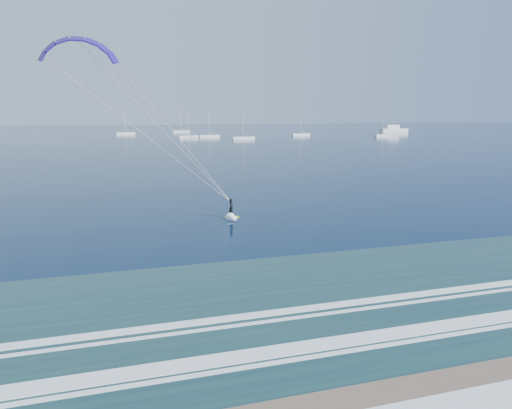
{
  "coord_description": "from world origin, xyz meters",
  "views": [
    {
      "loc": [
        -10.7,
        -12.88,
        10.91
      ],
      "look_at": [
        0.86,
        26.66,
        2.65
      ],
      "focal_mm": 32.0,
      "sensor_mm": 36.0,
      "label": 1
    }
  ],
  "objects_px": {
    "sailboat_2": "(126,133)",
    "sailboat_6": "(383,135)",
    "kitesurfer_rig": "(160,127)",
    "sailboat_8": "(243,138)",
    "motor_yacht": "(393,130)",
    "sailboat_3": "(188,137)",
    "sailboat_5": "(301,134)",
    "sailboat_4": "(181,131)",
    "sailboat_7": "(209,136)"
  },
  "relations": [
    {
      "from": "sailboat_3",
      "to": "sailboat_8",
      "type": "height_order",
      "value": "sailboat_8"
    },
    {
      "from": "sailboat_2",
      "to": "sailboat_6",
      "type": "xyz_separation_m",
      "value": [
        116.71,
        -56.66,
        -0.0
      ]
    },
    {
      "from": "sailboat_6",
      "to": "sailboat_8",
      "type": "bearing_deg",
      "value": -177.0
    },
    {
      "from": "kitesurfer_rig",
      "to": "sailboat_8",
      "type": "bearing_deg",
      "value": 72.28
    },
    {
      "from": "sailboat_3",
      "to": "sailboat_6",
      "type": "relative_size",
      "value": 1.01
    },
    {
      "from": "motor_yacht",
      "to": "sailboat_2",
      "type": "xyz_separation_m",
      "value": [
        -145.73,
        19.96,
        -1.09
      ]
    },
    {
      "from": "kitesurfer_rig",
      "to": "sailboat_8",
      "type": "relative_size",
      "value": 1.48
    },
    {
      "from": "motor_yacht",
      "to": "sailboat_5",
      "type": "distance_m",
      "value": 65.4
    },
    {
      "from": "sailboat_5",
      "to": "sailboat_6",
      "type": "bearing_deg",
      "value": -29.57
    },
    {
      "from": "sailboat_8",
      "to": "sailboat_6",
      "type": "bearing_deg",
      "value": 3.0
    },
    {
      "from": "sailboat_6",
      "to": "kitesurfer_rig",
      "type": "bearing_deg",
      "value": -128.02
    },
    {
      "from": "motor_yacht",
      "to": "sailboat_5",
      "type": "xyz_separation_m",
      "value": [
        -63.03,
        -17.4,
        -1.09
      ]
    },
    {
      "from": "motor_yacht",
      "to": "sailboat_4",
      "type": "xyz_separation_m",
      "value": [
        -114.28,
        41.84,
        -1.08
      ]
    },
    {
      "from": "kitesurfer_rig",
      "to": "motor_yacht",
      "type": "height_order",
      "value": "kitesurfer_rig"
    },
    {
      "from": "motor_yacht",
      "to": "sailboat_4",
      "type": "distance_m",
      "value": 121.71
    },
    {
      "from": "sailboat_5",
      "to": "sailboat_7",
      "type": "bearing_deg",
      "value": -175.49
    },
    {
      "from": "motor_yacht",
      "to": "sailboat_7",
      "type": "xyz_separation_m",
      "value": [
        -109.27,
        -21.04,
        -1.08
      ]
    },
    {
      "from": "sailboat_4",
      "to": "sailboat_5",
      "type": "height_order",
      "value": "sailboat_4"
    },
    {
      "from": "kitesurfer_rig",
      "to": "sailboat_8",
      "type": "distance_m",
      "value": 151.16
    },
    {
      "from": "sailboat_7",
      "to": "sailboat_2",
      "type": "bearing_deg",
      "value": 131.65
    },
    {
      "from": "sailboat_6",
      "to": "sailboat_8",
      "type": "relative_size",
      "value": 0.85
    },
    {
      "from": "sailboat_3",
      "to": "sailboat_5",
      "type": "height_order",
      "value": "sailboat_5"
    },
    {
      "from": "kitesurfer_rig",
      "to": "sailboat_6",
      "type": "height_order",
      "value": "kitesurfer_rig"
    },
    {
      "from": "kitesurfer_rig",
      "to": "sailboat_2",
      "type": "relative_size",
      "value": 1.62
    },
    {
      "from": "sailboat_5",
      "to": "sailboat_6",
      "type": "distance_m",
      "value": 39.11
    },
    {
      "from": "motor_yacht",
      "to": "sailboat_3",
      "type": "height_order",
      "value": "sailboat_3"
    },
    {
      "from": "motor_yacht",
      "to": "kitesurfer_rig",
      "type": "bearing_deg",
      "value": -128.08
    },
    {
      "from": "sailboat_5",
      "to": "sailboat_4",
      "type": "bearing_deg",
      "value": 130.87
    },
    {
      "from": "sailboat_2",
      "to": "sailboat_3",
      "type": "distance_m",
      "value": 50.39
    },
    {
      "from": "motor_yacht",
      "to": "sailboat_3",
      "type": "bearing_deg",
      "value": -169.16
    },
    {
      "from": "sailboat_4",
      "to": "sailboat_5",
      "type": "xyz_separation_m",
      "value": [
        51.25,
        -59.24,
        -0.01
      ]
    },
    {
      "from": "sailboat_4",
      "to": "sailboat_6",
      "type": "height_order",
      "value": "sailboat_4"
    },
    {
      "from": "kitesurfer_rig",
      "to": "sailboat_4",
      "type": "height_order",
      "value": "kitesurfer_rig"
    },
    {
      "from": "motor_yacht",
      "to": "sailboat_3",
      "type": "xyz_separation_m",
      "value": [
        -119.08,
        -22.8,
        -1.09
      ]
    },
    {
      "from": "kitesurfer_rig",
      "to": "sailboat_6",
      "type": "distance_m",
      "value": 187.29
    },
    {
      "from": "sailboat_3",
      "to": "sailboat_7",
      "type": "height_order",
      "value": "sailboat_7"
    },
    {
      "from": "kitesurfer_rig",
      "to": "sailboat_2",
      "type": "height_order",
      "value": "kitesurfer_rig"
    },
    {
      "from": "sailboat_2",
      "to": "sailboat_5",
      "type": "xyz_separation_m",
      "value": [
        82.7,
        -37.36,
        0.0
      ]
    },
    {
      "from": "sailboat_5",
      "to": "sailboat_8",
      "type": "distance_m",
      "value": 42.08
    },
    {
      "from": "sailboat_2",
      "to": "sailboat_4",
      "type": "relative_size",
      "value": 0.92
    },
    {
      "from": "motor_yacht",
      "to": "sailboat_6",
      "type": "distance_m",
      "value": 46.79
    },
    {
      "from": "sailboat_3",
      "to": "sailboat_5",
      "type": "distance_m",
      "value": 56.31
    },
    {
      "from": "sailboat_7",
      "to": "sailboat_5",
      "type": "bearing_deg",
      "value": 4.51
    },
    {
      "from": "sailboat_5",
      "to": "sailboat_6",
      "type": "relative_size",
      "value": 1.08
    },
    {
      "from": "motor_yacht",
      "to": "sailboat_7",
      "type": "distance_m",
      "value": 111.28
    },
    {
      "from": "sailboat_2",
      "to": "sailboat_4",
      "type": "distance_m",
      "value": 38.31
    },
    {
      "from": "sailboat_2",
      "to": "sailboat_6",
      "type": "distance_m",
      "value": 129.74
    },
    {
      "from": "sailboat_2",
      "to": "sailboat_7",
      "type": "bearing_deg",
      "value": -48.35
    },
    {
      "from": "sailboat_2",
      "to": "sailboat_8",
      "type": "bearing_deg",
      "value": -51.82
    },
    {
      "from": "sailboat_7",
      "to": "sailboat_8",
      "type": "relative_size",
      "value": 0.94
    }
  ]
}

